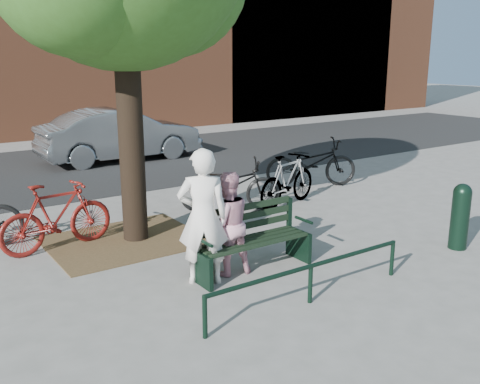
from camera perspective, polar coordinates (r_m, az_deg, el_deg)
ground at (r=7.63m, az=1.37°, el=-8.42°), size 90.00×90.00×0.00m
dirt_pit at (r=8.99m, az=-12.19°, el=-5.08°), size 2.40×2.00×0.02m
road at (r=15.07m, az=-17.93°, el=2.43°), size 40.00×7.00×0.01m
park_bench at (r=7.52m, az=1.04°, el=-4.86°), size 1.74×0.54×0.97m
guard_railing at (r=6.62m, az=7.55°, el=-8.46°), size 3.06×0.06×0.51m
person_left at (r=6.99m, az=-3.98°, el=-2.66°), size 0.79×0.71×1.82m
person_right at (r=7.32m, az=-1.40°, el=-3.38°), size 0.79×0.66×1.45m
bollard at (r=8.99m, az=22.45°, el=-2.19°), size 0.28×0.28×1.05m
litter_bin at (r=8.92m, az=-2.88°, el=-1.62°), size 0.48×0.48×0.98m
bicycle_b at (r=8.74m, az=-18.96°, el=-2.47°), size 1.84×0.71×1.08m
bicycle_c at (r=10.34m, az=-1.06°, el=0.72°), size 2.03×1.50×1.02m
bicycle_d at (r=10.72m, az=5.11°, el=1.28°), size 1.84×0.94×1.06m
bicycle_e at (r=12.40m, az=7.60°, el=3.11°), size 2.21×1.61×1.11m
parked_car at (r=15.71m, az=-12.67°, el=5.99°), size 4.54×1.59×1.49m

